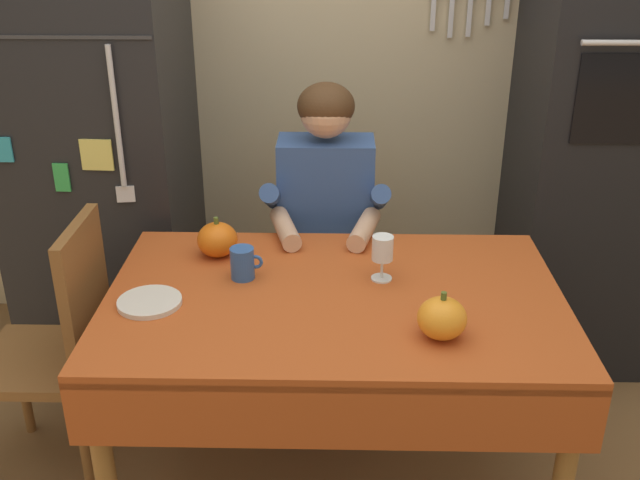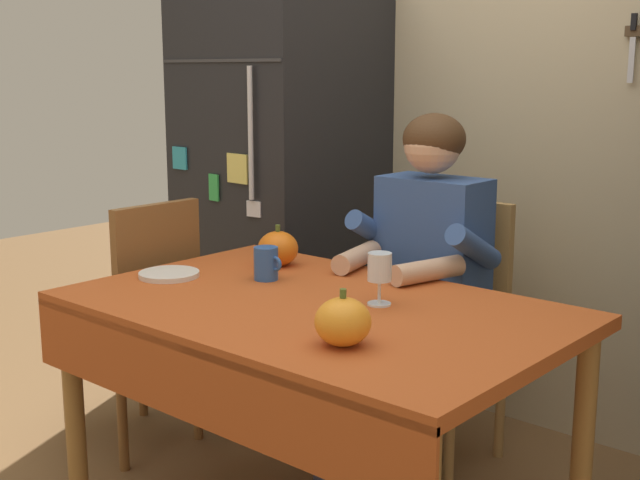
# 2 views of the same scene
# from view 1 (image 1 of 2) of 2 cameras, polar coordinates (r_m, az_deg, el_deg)

# --- Properties ---
(back_wall_assembly) EXTENTS (3.70, 0.13, 2.60)m
(back_wall_assembly) POSITION_cam_1_polar(r_m,az_deg,el_deg) (3.28, 2.26, 15.33)
(back_wall_assembly) COLOR #BCAD89
(back_wall_assembly) RESTS_ON ground
(refrigerator) EXTENTS (0.68, 0.71, 1.80)m
(refrigerator) POSITION_cam_1_polar(r_m,az_deg,el_deg) (3.14, -16.44, 6.39)
(refrigerator) COLOR black
(refrigerator) RESTS_ON ground
(wall_oven) EXTENTS (0.60, 0.64, 2.10)m
(wall_oven) POSITION_cam_1_polar(r_m,az_deg,el_deg) (3.17, 20.88, 8.78)
(wall_oven) COLOR black
(wall_oven) RESTS_ON ground
(dining_table) EXTENTS (1.40, 0.90, 0.74)m
(dining_table) POSITION_cam_1_polar(r_m,az_deg,el_deg) (2.29, 1.16, -6.28)
(dining_table) COLOR #9E6B33
(dining_table) RESTS_ON ground
(chair_behind_person) EXTENTS (0.40, 0.40, 0.93)m
(chair_behind_person) POSITION_cam_1_polar(r_m,az_deg,el_deg) (3.06, 0.50, -0.93)
(chair_behind_person) COLOR tan
(chair_behind_person) RESTS_ON ground
(seated_person) EXTENTS (0.47, 0.55, 1.25)m
(seated_person) POSITION_cam_1_polar(r_m,az_deg,el_deg) (2.79, 0.46, 1.57)
(seated_person) COLOR #38384C
(seated_person) RESTS_ON ground
(chair_left_side) EXTENTS (0.40, 0.40, 0.93)m
(chair_left_side) POSITION_cam_1_polar(r_m,az_deg,el_deg) (2.61, -19.24, -7.35)
(chair_left_side) COLOR brown
(chair_left_side) RESTS_ON ground
(coffee_mug) EXTENTS (0.10, 0.08, 0.10)m
(coffee_mug) POSITION_cam_1_polar(r_m,az_deg,el_deg) (2.35, -5.91, -1.79)
(coffee_mug) COLOR #2D569E
(coffee_mug) RESTS_ON dining_table
(wine_glass) EXTENTS (0.07, 0.07, 0.15)m
(wine_glass) POSITION_cam_1_polar(r_m,az_deg,el_deg) (2.32, 4.90, -0.81)
(wine_glass) COLOR white
(wine_glass) RESTS_ON dining_table
(pumpkin_large) EXTENTS (0.14, 0.14, 0.14)m
(pumpkin_large) POSITION_cam_1_polar(r_m,az_deg,el_deg) (2.06, 9.45, -5.97)
(pumpkin_large) COLOR orange
(pumpkin_large) RESTS_ON dining_table
(pumpkin_medium) EXTENTS (0.14, 0.14, 0.14)m
(pumpkin_medium) POSITION_cam_1_polar(r_m,az_deg,el_deg) (2.51, -7.87, 0.03)
(pumpkin_medium) COLOR orange
(pumpkin_medium) RESTS_ON dining_table
(serving_tray) EXTENTS (0.19, 0.19, 0.02)m
(serving_tray) POSITION_cam_1_polar(r_m,az_deg,el_deg) (2.26, -12.95, -4.69)
(serving_tray) COLOR silver
(serving_tray) RESTS_ON dining_table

